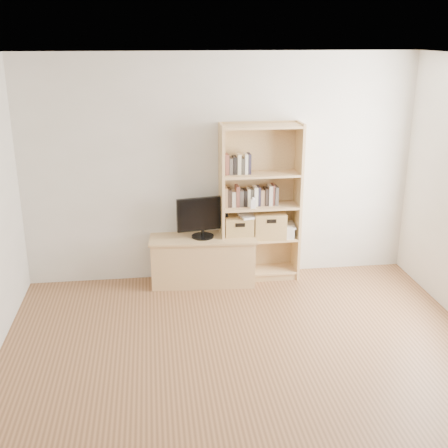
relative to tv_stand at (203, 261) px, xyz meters
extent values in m
cube|color=brown|center=(0.24, -2.28, -0.27)|extent=(4.50, 5.00, 0.01)
cube|color=beige|center=(0.24, 0.22, 1.03)|extent=(4.50, 0.02, 2.60)
cube|color=white|center=(0.24, -2.28, 2.33)|extent=(4.50, 5.00, 0.01)
cube|color=tan|center=(0.00, 0.00, 0.00)|extent=(1.20, 0.52, 0.54)
cube|color=tan|center=(0.67, 0.06, 0.65)|extent=(0.92, 0.34, 1.84)
cube|color=black|center=(0.00, 0.00, 0.53)|extent=(0.59, 0.14, 0.46)
cube|color=#926E4F|center=(0.67, 0.08, 0.74)|extent=(0.85, 0.21, 0.23)
cube|color=#926E4F|center=(0.47, 0.08, 1.10)|extent=(0.35, 0.14, 0.18)
cube|color=white|center=(0.57, -0.05, 0.68)|extent=(0.06, 0.04, 0.11)
cube|color=#9F8348|center=(0.43, 0.05, 0.38)|extent=(0.33, 0.28, 0.27)
cube|color=#9F8348|center=(0.78, 0.05, 0.39)|extent=(0.38, 0.31, 0.30)
cube|color=white|center=(0.59, 0.03, 0.52)|extent=(0.36, 0.29, 0.03)
cube|color=beige|center=(0.99, 0.05, 0.30)|extent=(0.23, 0.30, 0.12)
camera|label=1|loc=(-0.54, -6.01, 2.52)|focal=45.00mm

